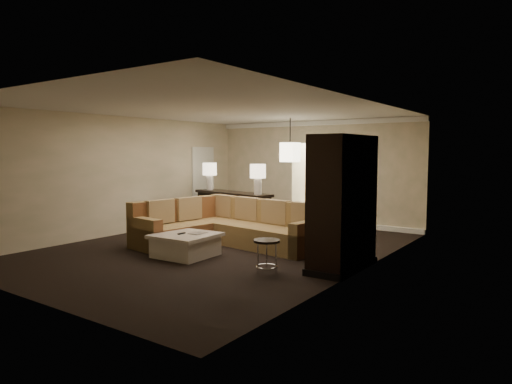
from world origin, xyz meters
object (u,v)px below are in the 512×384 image
Objects in this scene: coffee_table at (186,245)px; drink_table at (267,249)px; sectional_sofa at (226,227)px; person at (334,187)px; armoire at (342,205)px; console_table at (232,207)px.

drink_table is (1.90, -0.10, 0.17)m from coffee_table.
sectional_sofa is 1.27m from coffee_table.
person is at bearing 84.05° from coffee_table.
sectional_sofa reaches higher than drink_table.
armoire is 1.11× the size of person.
drink_table reaches higher than coffee_table.
armoire is at bearing 46.28° from drink_table.
drink_table is at bearing -32.72° from console_table.
person is (-1.35, 5.36, 0.61)m from drink_table.
coffee_table is (0.03, -1.26, -0.16)m from sectional_sofa.
sectional_sofa is 6.51× the size of drink_table.
sectional_sofa is at bearing 171.23° from armoire.
sectional_sofa reaches higher than coffee_table.
sectional_sofa is 1.76× the size of person.
armoire reaches higher than person.
console_table reaches higher than coffee_table.
sectional_sofa is 4.08m from person.
console_table reaches higher than drink_table.
person is at bearing 89.88° from sectional_sofa.
sectional_sofa is at bearing 144.69° from drink_table.
coffee_table is 1.91m from drink_table.
console_table is 1.25× the size of person.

